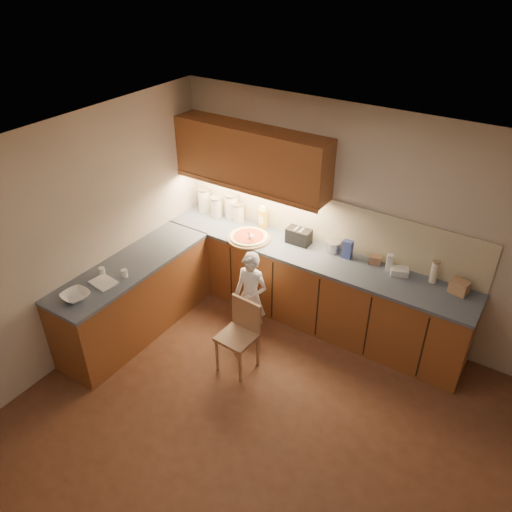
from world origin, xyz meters
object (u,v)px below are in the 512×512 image
object	(u,v)px
wooden_chair	(241,331)
child	(251,296)
pizza_on_board	(249,237)
oil_jug	(263,218)
toaster	(299,236)

from	to	relation	value
wooden_chair	child	bearing A→B (deg)	114.72
pizza_on_board	child	xyz separation A→B (m)	(0.38, -0.52, -0.39)
child	oil_jug	xyz separation A→B (m)	(-0.39, 0.85, 0.50)
wooden_chair	toaster	distance (m)	1.36
wooden_chair	toaster	bearing A→B (deg)	94.27
pizza_on_board	oil_jug	distance (m)	0.34
child	oil_jug	size ratio (longest dim) A/B	3.74
pizza_on_board	toaster	xyz separation A→B (m)	(0.54, 0.25, 0.07)
child	wooden_chair	world-z (taller)	child
pizza_on_board	toaster	size ratio (longest dim) A/B	1.79
child	wooden_chair	distance (m)	0.51
oil_jug	toaster	world-z (taller)	oil_jug
pizza_on_board	oil_jug	xyz separation A→B (m)	(-0.01, 0.32, 0.11)
pizza_on_board	child	bearing A→B (deg)	-54.33
pizza_on_board	toaster	world-z (taller)	pizza_on_board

